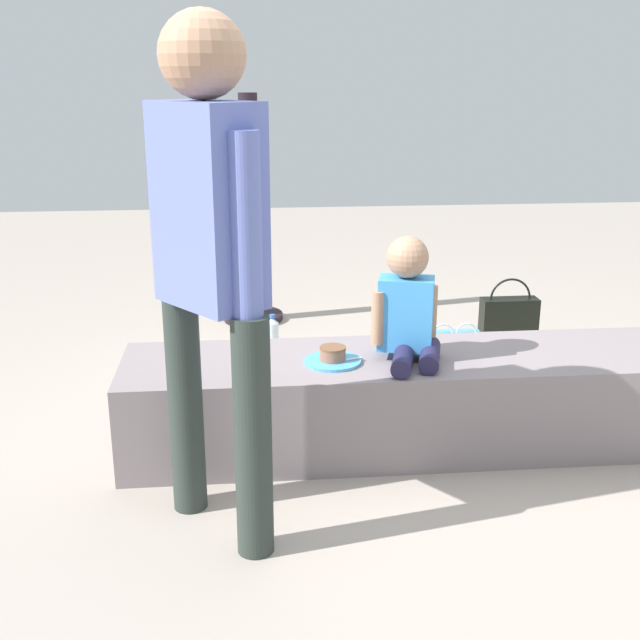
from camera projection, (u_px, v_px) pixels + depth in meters
name	position (u px, v px, depth m)	size (l,w,h in m)	color
ground_plane	(401.00, 443.00, 3.23)	(12.00, 12.00, 0.00)	#A6998D
concrete_ledge	(402.00, 400.00, 3.17)	(2.22, 0.54, 0.38)	gray
child_seated	(407.00, 307.00, 3.02)	(0.29, 0.34, 0.48)	#221E40
adult_standing	(210.00, 239.00, 2.34)	(0.36, 0.41, 1.62)	#2A342F
cake_plate	(333.00, 357.00, 3.04)	(0.22, 0.22, 0.07)	#4CA5D8
gift_bag	(453.00, 363.00, 3.68)	(0.25, 0.12, 0.35)	#4C99E0
railing_post	(251.00, 235.00, 4.70)	(0.36, 0.36, 1.35)	black
water_bottle_near_gift	(273.00, 335.00, 4.26)	(0.07, 0.07, 0.21)	silver
party_cup_red	(270.00, 388.00, 3.67)	(0.09, 0.09, 0.10)	red
cake_box_white	(202.00, 371.00, 3.88)	(0.27, 0.33, 0.10)	white
handbag_black_leather	(509.00, 318.00, 4.44)	(0.32, 0.11, 0.36)	black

